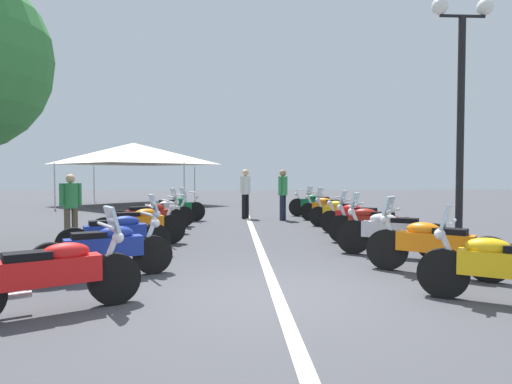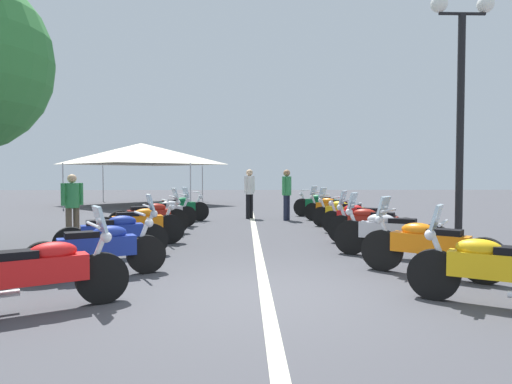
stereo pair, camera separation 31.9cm
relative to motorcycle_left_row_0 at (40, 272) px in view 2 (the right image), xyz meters
The scene contains 22 objects.
ground_plane 2.74m from the motorcycle_left_row_0, 76.19° to the right, with size 80.00×80.00×0.00m, color #424247.
lane_centre_stripe 6.25m from the motorcycle_left_row_0, 24.89° to the right, with size 22.46×0.16×0.01m, color beige.
motorcycle_left_row_0 is the anchor object (origin of this frame).
motorcycle_left_row_1 1.71m from the motorcycle_left_row_0, ahead, with size 1.10×1.94×0.99m.
motorcycle_left_row_2 3.32m from the motorcycle_left_row_0, ahead, with size 0.99×1.99×1.20m.
motorcycle_left_row_3 4.85m from the motorcycle_left_row_0, ahead, with size 0.97×2.00×1.01m.
motorcycle_left_row_4 6.58m from the motorcycle_left_row_0, ahead, with size 0.99×2.00×1.22m.
motorcycle_left_row_5 8.18m from the motorcycle_left_row_0, ahead, with size 1.10×1.85×1.20m.
motorcycle_left_row_6 9.79m from the motorcycle_left_row_0, ahead, with size 1.13×2.04×1.01m.
motorcycle_right_row_0 5.29m from the motorcycle_left_row_0, 89.31° to the right, with size 1.18×1.77×1.21m.
motorcycle_right_row_1 5.44m from the motorcycle_left_row_0, 72.04° to the right, with size 1.46×1.81×1.23m.
motorcycle_right_row_2 6.04m from the motorcycle_left_row_0, 57.24° to the right, with size 1.23×1.96×1.23m.
motorcycle_right_row_3 7.04m from the motorcycle_left_row_0, 47.32° to the right, with size 1.10×1.89×1.21m.
motorcycle_right_row_4 8.29m from the motorcycle_left_row_0, 39.83° to the right, with size 1.43×1.80×0.99m.
motorcycle_right_row_5 9.54m from the motorcycle_left_row_0, 33.45° to the right, with size 1.30×1.79×1.19m.
motorcycle_right_row_6 11.10m from the motorcycle_left_row_0, 28.21° to the right, with size 1.27×1.75×1.19m.
motorcycle_right_row_7 12.46m from the motorcycle_left_row_0, 24.39° to the right, with size 1.26×1.93×1.02m.
street_lamp_twin_globe 7.96m from the motorcycle_left_row_0, 61.92° to the right, with size 0.32×1.22×5.00m.
bystander_0 5.95m from the motorcycle_left_row_0, 17.39° to the left, with size 0.39×0.42×1.59m.
bystander_1 11.21m from the motorcycle_left_row_0, 12.98° to the right, with size 0.42×0.38×1.76m.
bystander_2 10.94m from the motorcycle_left_row_0, 20.29° to the right, with size 0.46×0.33×1.75m.
event_tent 18.62m from the motorcycle_left_row_0, ahead, with size 6.39×6.39×3.20m.
Camera 2 is at (-5.81, 0.27, 1.58)m, focal length 31.59 mm.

